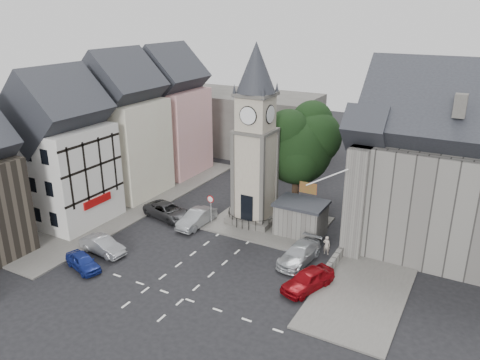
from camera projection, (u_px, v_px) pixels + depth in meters
The scene contains 23 objects.
ground at pixel (209, 258), 37.36m from camera, with size 120.00×120.00×0.00m, color black.
pavement_west at pixel (137, 202), 47.94m from camera, with size 6.00×30.00×0.14m, color #595651.
pavement_east at pixel (384, 250), 38.47m from camera, with size 6.00×26.00×0.14m, color #595651.
central_island at pixel (269, 223), 43.23m from camera, with size 10.00×8.00×0.16m, color #595651.
road_markings at pixel (166, 292), 32.84m from camera, with size 20.00×8.00×0.01m, color silver.
clock_tower at pixel (255, 137), 41.13m from camera, with size 4.86×4.86×16.25m.
stone_shelter at pixel (301, 218), 40.82m from camera, with size 4.30×3.30×3.08m.
town_tree at pixel (298, 139), 44.73m from camera, with size 7.20×7.20×10.80m.
warning_sign_post at pixel (211, 204), 42.58m from camera, with size 0.70×0.19×2.85m.
terrace_pink at pixel (169, 118), 55.27m from camera, with size 8.10×7.60×12.80m.
terrace_cream at pixel (123, 133), 48.70m from camera, with size 8.10×7.60×12.80m.
terrace_tudor at pixel (62, 156), 42.26m from camera, with size 8.10×7.60×12.00m.
backdrop_west at pixel (244, 122), 64.44m from camera, with size 20.00×10.00×8.00m, color #4C4944.
east_building at pixel (447, 176), 37.17m from camera, with size 14.40×11.40×12.60m.
east_boundary_wall at pixel (357, 229), 41.25m from camera, with size 0.40×16.00×0.90m, color #5E5B57.
flagpole at pixel (327, 177), 34.61m from camera, with size 3.68×0.10×2.74m.
car_west_blue at pixel (83, 262), 35.62m from camera, with size 1.46×3.62×1.24m, color navy.
car_west_silver at pixel (103, 246), 37.91m from camera, with size 1.46×4.17×1.38m, color gray.
car_west_grey at pixel (168, 211), 44.32m from camera, with size 2.37×5.15×1.43m, color #2F2F32.
car_island_silver at pixel (197, 218), 42.69m from camera, with size 1.58×4.54×1.50m, color gray.
car_island_east at pixel (299, 254), 36.59m from camera, with size 2.01×4.93×1.43m, color #A9ADB1.
car_east_red at pixel (308, 280), 33.04m from camera, with size 1.76×4.38×1.49m, color maroon.
pedestrian at pixel (327, 245), 37.73m from camera, with size 0.58×0.38×1.60m, color #B0A091.
Camera 1 is at (18.11, -27.60, 18.76)m, focal length 35.00 mm.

